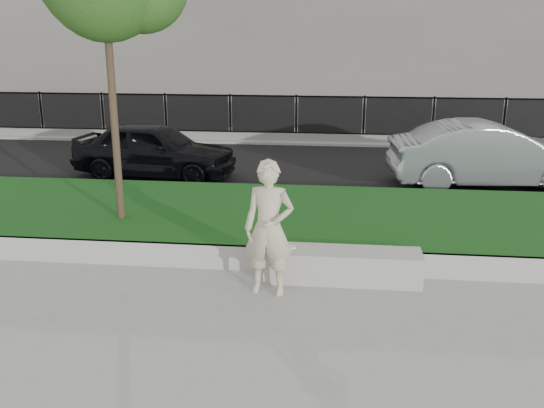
# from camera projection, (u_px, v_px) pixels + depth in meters

# --- Properties ---
(ground) EXTENTS (90.00, 90.00, 0.00)m
(ground) POSITION_uv_depth(u_px,v_px,m) (274.00, 299.00, 8.61)
(ground) COLOR gray
(ground) RESTS_ON ground
(grass_bank) EXTENTS (34.00, 4.00, 0.40)m
(grass_bank) POSITION_uv_depth(u_px,v_px,m) (292.00, 222.00, 11.41)
(grass_bank) COLOR #0C330E
(grass_bank) RESTS_ON ground
(grass_kerb) EXTENTS (34.00, 0.08, 0.40)m
(grass_kerb) POSITION_uv_depth(u_px,v_px,m) (281.00, 260.00, 9.54)
(grass_kerb) COLOR #AAA79F
(grass_kerb) RESTS_ON ground
(street) EXTENTS (34.00, 7.00, 0.04)m
(street) POSITION_uv_depth(u_px,v_px,m) (308.00, 167.00, 16.71)
(street) COLOR black
(street) RESTS_ON ground
(far_pavement) EXTENTS (34.00, 3.00, 0.12)m
(far_pavement) POSITION_uv_depth(u_px,v_px,m) (315.00, 137.00, 20.99)
(far_pavement) COLOR gray
(far_pavement) RESTS_ON ground
(iron_fence) EXTENTS (32.00, 0.30, 1.50)m
(iron_fence) POSITION_uv_depth(u_px,v_px,m) (314.00, 128.00, 19.90)
(iron_fence) COLOR slate
(iron_fence) RESTS_ON far_pavement
(stone_bench) EXTENTS (2.36, 0.59, 0.48)m
(stone_bench) POSITION_uv_depth(u_px,v_px,m) (342.00, 265.00, 9.20)
(stone_bench) COLOR #AAA79F
(stone_bench) RESTS_ON ground
(man) EXTENTS (0.76, 0.54, 1.96)m
(man) POSITION_uv_depth(u_px,v_px,m) (269.00, 228.00, 8.58)
(man) COLOR beige
(man) RESTS_ON ground
(book) EXTENTS (0.24, 0.21, 0.02)m
(book) POSITION_uv_depth(u_px,v_px,m) (289.00, 247.00, 9.24)
(book) COLOR white
(book) RESTS_ON stone_bench
(car_dark) EXTENTS (4.30, 2.20, 1.40)m
(car_dark) POSITION_uv_depth(u_px,v_px,m) (154.00, 150.00, 15.34)
(car_dark) COLOR black
(car_dark) RESTS_ON street
(car_silver) EXTENTS (4.82, 2.08, 1.54)m
(car_silver) POSITION_uv_depth(u_px,v_px,m) (490.00, 155.00, 14.38)
(car_silver) COLOR gray
(car_silver) RESTS_ON street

